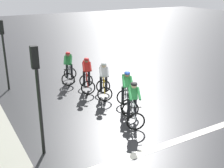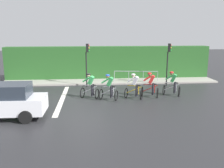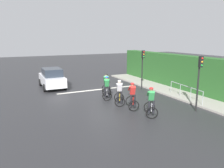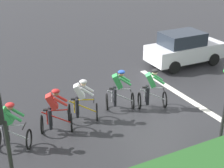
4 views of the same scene
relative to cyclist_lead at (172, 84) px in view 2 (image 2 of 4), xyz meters
name	(u,v)px [view 2 (image 2 of 4)]	position (x,y,z in m)	size (l,w,h in m)	color
ground_plane	(85,98)	(0.24, -5.83, -0.80)	(80.00, 80.00, 0.00)	#28282B
sidewalk_kerb	(110,81)	(-5.14, -3.83, -0.74)	(2.80, 18.09, 0.12)	#9E998E
stone_wall_low	(109,77)	(-6.04, -3.83, -0.58)	(0.44, 18.09, 0.43)	gray
hedge_wall	(109,63)	(-6.34, -3.83, 0.67)	(1.10, 18.09, 2.93)	#265623
road_marking_stop_line	(62,99)	(0.24, -7.33, -0.79)	(7.00, 0.30, 0.01)	silver
cyclist_lead	(172,84)	(0.00, 0.00, 0.00)	(1.11, 1.27, 1.66)	black
cyclist_second	(151,85)	(0.28, -1.56, 0.00)	(1.01, 1.25, 1.66)	black
cyclist_mid	(134,87)	(0.59, -2.69, 0.00)	(1.06, 1.26, 1.66)	black
cyclist_fourth	(109,88)	(0.75, -4.32, 0.00)	(1.04, 1.26, 1.66)	black
cyclist_trailing	(90,87)	(0.26, -5.52, 0.00)	(1.05, 1.26, 1.66)	black
car_white	(5,101)	(3.59, -9.76, 0.08)	(1.92, 4.12, 1.76)	silver
traffic_light_near_crossing	(87,58)	(-3.22, -5.73, 1.43)	(0.21, 0.31, 3.34)	black
traffic_light_far_junction	(168,58)	(-2.96, 0.58, 1.43)	(0.24, 0.31, 3.34)	black
pedestrian_railing_kerbside	(136,74)	(-4.24, -1.72, 0.00)	(0.53, 3.62, 1.03)	#999EA3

